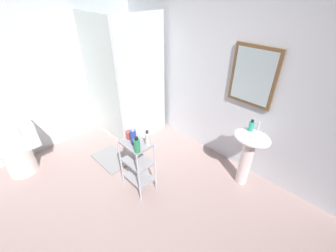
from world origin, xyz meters
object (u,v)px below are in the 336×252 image
object	(u,v)px
pedestal_sink	(249,148)
body_wash_bottle_green	(137,145)
shower_stall	(128,109)
shampoo_bottle_blue	(133,137)
toilet	(21,152)
lotion_bottle_white	(147,138)
bath_mat	(112,158)
storage_cart	(138,162)
rinse_cup	(129,135)
hand_soap_bottle	(251,126)

from	to	relation	value
pedestal_sink	body_wash_bottle_green	world-z (taller)	body_wash_bottle_green
shower_stall	shampoo_bottle_blue	distance (m)	1.42
shower_stall	toilet	bearing A→B (deg)	-99.07
lotion_bottle_white	bath_mat	world-z (taller)	lotion_bottle_white
toilet	bath_mat	distance (m)	1.24
shower_stall	body_wash_bottle_green	size ratio (longest dim) A/B	10.19
storage_cart	lotion_bottle_white	distance (m)	0.41
body_wash_bottle_green	storage_cart	bearing A→B (deg)	148.97
body_wash_bottle_green	bath_mat	distance (m)	1.21
pedestal_sink	shampoo_bottle_blue	bearing A→B (deg)	-130.66
pedestal_sink	rinse_cup	size ratio (longest dim) A/B	8.59
toilet	hand_soap_bottle	bearing A→B (deg)	41.53
hand_soap_bottle	body_wash_bottle_green	xyz separation A→B (m)	(-0.72, -1.16, -0.05)
hand_soap_bottle	lotion_bottle_white	size ratio (longest dim) A/B	0.79
toilet	storage_cart	bearing A→B (deg)	33.61
shower_stall	shampoo_bottle_blue	world-z (taller)	shower_stall
shampoo_bottle_blue	body_wash_bottle_green	size ratio (longest dim) A/B	1.16
toilet	hand_soap_bottle	size ratio (longest dim) A/B	5.12
storage_cart	body_wash_bottle_green	size ratio (longest dim) A/B	3.77
pedestal_sink	lotion_bottle_white	size ratio (longest dim) A/B	4.32
shower_stall	bath_mat	size ratio (longest dim) A/B	3.33
rinse_cup	storage_cart	bearing A→B (deg)	-2.89
shower_stall	bath_mat	distance (m)	0.91
lotion_bottle_white	pedestal_sink	bearing A→B (deg)	50.40
shower_stall	lotion_bottle_white	size ratio (longest dim) A/B	10.65
shower_stall	rinse_cup	world-z (taller)	shower_stall
toilet	rinse_cup	bearing A→B (deg)	36.36
rinse_cup	bath_mat	xyz separation A→B (m)	(-0.61, 0.03, -0.78)
shower_stall	pedestal_sink	world-z (taller)	shower_stall
toilet	hand_soap_bottle	distance (m)	3.12
hand_soap_bottle	bath_mat	xyz separation A→B (m)	(-1.61, -1.04, -0.87)
shower_stall	hand_soap_bottle	bearing A→B (deg)	10.41
lotion_bottle_white	bath_mat	distance (m)	1.19
storage_cart	rinse_cup	distance (m)	0.37
rinse_cup	bath_mat	bearing A→B (deg)	177.14
shower_stall	body_wash_bottle_green	distance (m)	1.57
body_wash_bottle_green	bath_mat	bearing A→B (deg)	172.19
lotion_bottle_white	shower_stall	bearing A→B (deg)	154.16
storage_cart	shampoo_bottle_blue	xyz separation A→B (m)	(-0.01, -0.02, 0.40)
hand_soap_bottle	rinse_cup	distance (m)	1.47
lotion_bottle_white	shampoo_bottle_blue	distance (m)	0.16
pedestal_sink	shampoo_bottle_blue	size ratio (longest dim) A/B	3.57
pedestal_sink	body_wash_bottle_green	bearing A→B (deg)	-124.35
toilet	shampoo_bottle_blue	world-z (taller)	shampoo_bottle_blue
lotion_bottle_white	rinse_cup	world-z (taller)	lotion_bottle_white
pedestal_sink	toilet	size ratio (longest dim) A/B	1.07
lotion_bottle_white	rinse_cup	xyz separation A→B (m)	(-0.25, -0.08, -0.04)
rinse_cup	shampoo_bottle_blue	bearing A→B (deg)	-12.21
pedestal_sink	rinse_cup	xyz separation A→B (m)	(-1.04, -1.04, 0.21)
storage_cart	rinse_cup	size ratio (longest dim) A/B	7.84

